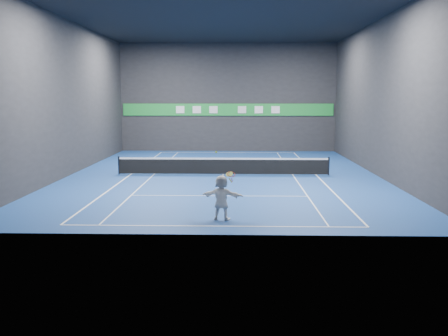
{
  "coord_description": "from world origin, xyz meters",
  "views": [
    {
      "loc": [
        0.87,
        -29.14,
        4.56
      ],
      "look_at": [
        0.27,
        -7.73,
        1.5
      ],
      "focal_mm": 40.0,
      "sensor_mm": 36.0,
      "label": 1
    }
  ],
  "objects_px": {
    "tennis_racket": "(231,175)",
    "tennis_ball": "(216,152)",
    "tennis_net": "(223,166)",
    "player": "(222,198)"
  },
  "relations": [
    {
      "from": "player",
      "to": "tennis_net",
      "type": "bearing_deg",
      "value": -76.4
    },
    {
      "from": "tennis_racket",
      "to": "tennis_ball",
      "type": "bearing_deg",
      "value": 164.83
    },
    {
      "from": "player",
      "to": "tennis_racket",
      "type": "bearing_deg",
      "value": -160.07
    },
    {
      "from": "tennis_net",
      "to": "tennis_racket",
      "type": "distance_m",
      "value": 10.99
    },
    {
      "from": "tennis_ball",
      "to": "tennis_net",
      "type": "distance_m",
      "value": 10.94
    },
    {
      "from": "tennis_net",
      "to": "tennis_racket",
      "type": "xyz_separation_m",
      "value": [
        0.62,
        -10.91,
        1.15
      ]
    },
    {
      "from": "tennis_ball",
      "to": "tennis_net",
      "type": "bearing_deg",
      "value": 90.32
    },
    {
      "from": "tennis_net",
      "to": "tennis_racket",
      "type": "bearing_deg",
      "value": -86.75
    },
    {
      "from": "player",
      "to": "tennis_net",
      "type": "distance_m",
      "value": 10.97
    },
    {
      "from": "tennis_ball",
      "to": "tennis_net",
      "type": "height_order",
      "value": "tennis_ball"
    }
  ]
}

